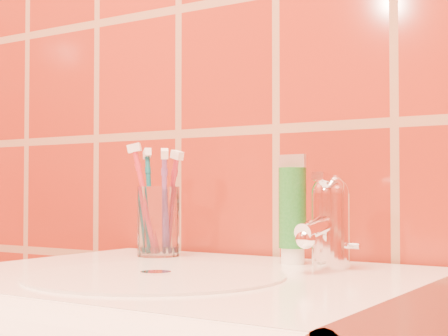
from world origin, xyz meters
The scene contains 7 objects.
glass_tumbler centered at (-0.15, 1.10, 0.90)m, with size 0.06×0.06×0.10m, color white.
toothpaste_tube centered at (0.07, 1.11, 0.92)m, with size 0.04×0.04×0.15m.
faucet centered at (0.14, 1.09, 0.91)m, with size 0.05×0.11×0.12m.
toothbrush_0 centered at (-0.16, 1.09, 0.93)m, with size 0.06×0.04×0.18m, color #C3293A, non-canonical shape.
toothbrush_1 centered at (-0.13, 1.09, 0.93)m, with size 0.05×0.06×0.17m, color #714089, non-canonical shape.
toothbrush_2 centered at (-0.13, 1.11, 0.93)m, with size 0.06×0.03×0.16m, color #A52338, non-canonical shape.
toothbrush_3 centered at (-0.17, 1.11, 0.93)m, with size 0.06×0.06×0.17m, color #0B5662, non-canonical shape.
Camera 1 is at (0.49, 0.29, 0.95)m, focal length 55.00 mm.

